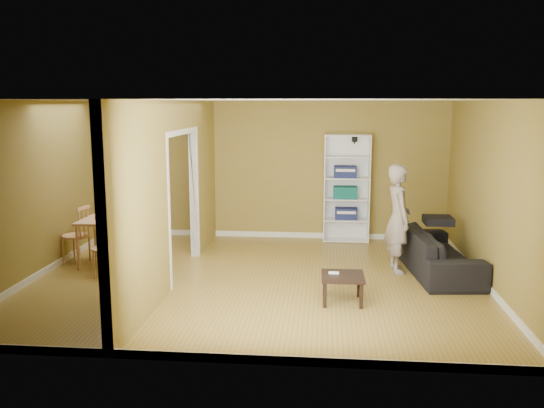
{
  "coord_description": "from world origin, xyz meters",
  "views": [
    {
      "loc": [
        0.97,
        -8.06,
        2.57
      ],
      "look_at": [
        0.2,
        0.2,
        1.1
      ],
      "focal_mm": 38.0,
      "sensor_mm": 36.0,
      "label": 1
    }
  ],
  "objects": [
    {
      "name": "wall_speaker",
      "position": [
        1.5,
        2.69,
        1.9
      ],
      "size": [
        0.1,
        0.1,
        0.1
      ],
      "primitive_type": "cube",
      "color": "black",
      "rests_on": "room_shell"
    },
    {
      "name": "paper_box_navy_a",
      "position": [
        1.37,
        2.56,
        0.52
      ],
      "size": [
        0.41,
        0.26,
        0.21
      ],
      "primitive_type": "cube",
      "color": "navy",
      "rests_on": "bookshelf"
    },
    {
      "name": "chair_near",
      "position": [
        -2.3,
        0.01,
        0.44
      ],
      "size": [
        0.47,
        0.47,
        0.88
      ],
      "primitive_type": null,
      "rotation": [
        0.0,
        0.0,
        0.17
      ],
      "color": "tan",
      "rests_on": "ground"
    },
    {
      "name": "bookshelf",
      "position": [
        1.37,
        2.61,
        1.0
      ],
      "size": [
        0.84,
        0.37,
        2.0
      ],
      "color": "white",
      "rests_on": "ground"
    },
    {
      "name": "sofa",
      "position": [
        2.7,
        0.64,
        0.41
      ],
      "size": [
        2.26,
        1.14,
        0.83
      ],
      "primitive_type": "imported",
      "rotation": [
        0.0,
        0.0,
        1.67
      ],
      "color": "#2F2F34",
      "rests_on": "ground"
    },
    {
      "name": "room_shell",
      "position": [
        0.0,
        0.0,
        1.3
      ],
      "size": [
        6.5,
        6.5,
        6.5
      ],
      "color": "olive",
      "rests_on": "ground"
    },
    {
      "name": "person",
      "position": [
        2.09,
        0.64,
        0.97
      ],
      "size": [
        0.79,
        0.66,
        1.95
      ],
      "primitive_type": "imported",
      "rotation": [
        0.0,
        0.0,
        1.74
      ],
      "color": "slate",
      "rests_on": "ground"
    },
    {
      "name": "paper_box_navy_b",
      "position": [
        1.34,
        2.56,
        1.31
      ],
      "size": [
        0.41,
        0.27,
        0.21
      ],
      "primitive_type": "cube",
      "color": "#1E1A51",
      "rests_on": "bookshelf"
    },
    {
      "name": "partition",
      "position": [
        -1.2,
        0.0,
        1.3
      ],
      "size": [
        0.22,
        5.5,
        2.6
      ],
      "primitive_type": null,
      "color": "olive",
      "rests_on": "ground"
    },
    {
      "name": "coffee_table",
      "position": [
        1.22,
        -0.84,
        0.31
      ],
      "size": [
        0.55,
        0.55,
        0.37
      ],
      "rotation": [
        0.0,
        0.0,
        0.01
      ],
      "color": "#322017",
      "rests_on": "ground"
    },
    {
      "name": "paper_box_teal",
      "position": [
        1.34,
        2.56,
        0.92
      ],
      "size": [
        0.43,
        0.28,
        0.22
      ],
      "primitive_type": "cube",
      "color": "#185F53",
      "rests_on": "bookshelf"
    },
    {
      "name": "dining_table",
      "position": [
        -2.28,
        0.6,
        0.66
      ],
      "size": [
        1.19,
        0.79,
        0.74
      ],
      "rotation": [
        0.0,
        0.0,
        0.0
      ],
      "color": "#DCA87A",
      "rests_on": "ground"
    },
    {
      "name": "game_controller",
      "position": [
        1.1,
        -0.79,
        0.38
      ],
      "size": [
        0.13,
        0.04,
        0.03
      ],
      "primitive_type": "cube",
      "color": "white",
      "rests_on": "coffee_table"
    },
    {
      "name": "chair_far",
      "position": [
        -2.22,
        1.16,
        0.45
      ],
      "size": [
        0.55,
        0.55,
        0.91
      ],
      "primitive_type": null,
      "rotation": [
        0.0,
        0.0,
        2.74
      ],
      "color": "tan",
      "rests_on": "ground"
    },
    {
      "name": "chair_left",
      "position": [
        -3.04,
        0.68,
        0.47
      ],
      "size": [
        0.5,
        0.5,
        0.93
      ],
      "primitive_type": null,
      "rotation": [
        0.0,
        0.0,
        -1.75
      ],
      "color": "tan",
      "rests_on": "ground"
    }
  ]
}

